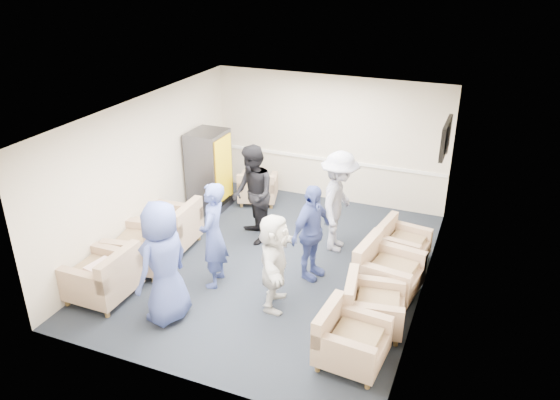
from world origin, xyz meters
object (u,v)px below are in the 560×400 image
at_px(armchair_left_near, 104,278).
at_px(person_mid_right, 311,233).
at_px(armchair_corner, 258,189).
at_px(person_mid_left, 213,235).
at_px(armchair_left_far, 172,228).
at_px(person_back_left, 253,195).
at_px(person_front_right, 274,262).
at_px(person_front_left, 164,263).
at_px(armchair_left_mid, 144,249).
at_px(person_back_right, 339,202).
at_px(vending_machine, 209,171).
at_px(armchair_right_midnear, 370,307).
at_px(armchair_right_far, 400,245).
at_px(armchair_right_near, 348,341).
at_px(armchair_right_midfar, 385,273).

height_order(armchair_left_near, person_mid_right, person_mid_right).
height_order(armchair_corner, person_mid_left, person_mid_left).
bearing_deg(armchair_left_far, person_back_left, 119.59).
relative_size(armchair_left_far, armchair_corner, 1.01).
bearing_deg(person_front_right, person_front_left, 108.77).
bearing_deg(person_front_left, person_front_right, 134.00).
xyz_separation_m(armchair_left_far, person_back_left, (1.25, 0.79, 0.55)).
height_order(armchair_left_mid, person_front_right, person_front_right).
xyz_separation_m(person_front_left, person_back_left, (0.17, 2.65, -0.01)).
bearing_deg(person_back_right, armchair_corner, 55.64).
bearing_deg(armchair_left_mid, vending_machine, 172.67).
bearing_deg(armchair_left_near, person_mid_right, 123.96).
height_order(person_back_right, person_front_right, person_back_right).
distance_m(armchair_right_midnear, vending_machine, 4.85).
relative_size(armchair_left_mid, armchair_right_far, 1.24).
bearing_deg(person_front_left, person_mid_left, 179.69).
distance_m(armchair_right_midnear, person_front_right, 1.53).
distance_m(person_front_left, person_front_right, 1.60).
height_order(armchair_right_near, person_back_right, person_back_right).
bearing_deg(armchair_right_far, person_back_left, 104.75).
relative_size(armchair_left_far, person_mid_left, 0.55).
bearing_deg(armchair_right_midnear, person_back_right, 19.24).
bearing_deg(armchair_left_mid, person_mid_right, 97.16).
height_order(armchair_right_midfar, person_mid_right, person_mid_right).
xyz_separation_m(armchair_corner, person_mid_right, (2.01, -2.33, 0.51)).
xyz_separation_m(armchair_right_far, person_mid_left, (-2.64, -1.84, 0.57)).
bearing_deg(armchair_right_midnear, armchair_right_near, 164.60).
distance_m(armchair_left_mid, person_mid_left, 1.42).
relative_size(armchair_right_midfar, vending_machine, 0.61).
relative_size(person_back_left, person_front_right, 1.20).
height_order(vending_machine, person_mid_left, person_mid_left).
bearing_deg(person_mid_left, person_front_left, -21.34).
bearing_deg(person_front_left, armchair_right_midfar, 133.90).
xyz_separation_m(person_mid_left, person_back_left, (-0.04, 1.57, 0.04)).
height_order(armchair_right_near, armchair_right_midnear, armchair_right_near).
distance_m(armchair_right_midnear, armchair_corner, 4.61).
height_order(armchair_right_near, person_mid_left, person_mid_left).
height_order(armchair_left_far, armchair_right_midnear, armchair_left_far).
xyz_separation_m(armchair_left_far, armchair_right_midnear, (3.89, -0.95, -0.04)).
height_order(armchair_right_near, armchair_right_midfar, armchair_right_midfar).
xyz_separation_m(person_front_left, person_front_right, (1.33, 0.88, -0.17)).
distance_m(armchair_right_far, person_front_left, 4.13).
relative_size(armchair_right_midfar, person_back_right, 0.56).
relative_size(armchair_left_near, person_front_right, 0.61).
relative_size(armchair_right_midnear, armchair_right_midfar, 0.92).
relative_size(armchair_corner, person_mid_left, 0.55).
xyz_separation_m(vending_machine, person_back_right, (2.94, -0.63, 0.08)).
bearing_deg(armchair_right_midnear, vending_machine, 47.48).
relative_size(armchair_right_far, armchair_corner, 0.91).
xyz_separation_m(armchair_right_midnear, person_front_right, (-1.47, -0.03, 0.44)).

